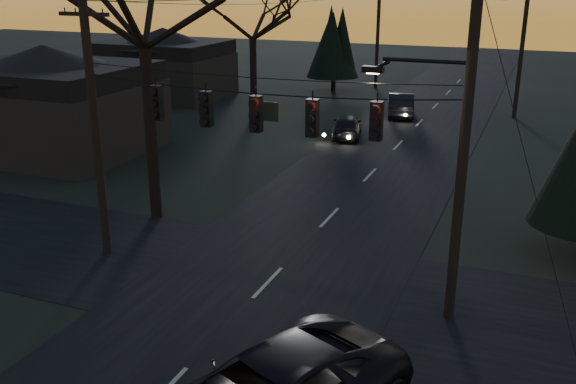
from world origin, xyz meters
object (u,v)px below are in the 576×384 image
at_px(utility_pole_far_r, 514,118).
at_px(utility_pole_far_l, 375,88).
at_px(utility_pole_right, 448,317).
at_px(sedan_oncoming_b, 401,105).
at_px(sedan_oncoming_a, 347,126).
at_px(utility_pole_left, 108,253).

distance_m(utility_pole_far_r, utility_pole_far_l, 14.01).
distance_m(utility_pole_right, sedan_oncoming_b, 26.68).
bearing_deg(sedan_oncoming_a, sedan_oncoming_b, -116.11).
xyz_separation_m(utility_pole_far_r, sedan_oncoming_a, (-8.70, -9.32, 0.67)).
xyz_separation_m(utility_pole_far_r, sedan_oncoming_b, (-7.12, -2.30, 0.77)).
distance_m(utility_pole_left, utility_pole_far_r, 30.27).
relative_size(utility_pole_left, sedan_oncoming_b, 1.82).
distance_m(utility_pole_left, sedan_oncoming_a, 18.90).
height_order(utility_pole_far_l, sedan_oncoming_b, utility_pole_far_l).
bearing_deg(utility_pole_far_r, utility_pole_right, -90.00).
xyz_separation_m(utility_pole_left, sedan_oncoming_a, (2.80, 18.68, 0.67)).
distance_m(utility_pole_left, utility_pole_far_l, 36.00).
bearing_deg(utility_pole_far_r, sedan_oncoming_b, -162.10).
height_order(utility_pole_right, utility_pole_left, utility_pole_right).
relative_size(utility_pole_far_r, sedan_oncoming_a, 2.15).
distance_m(utility_pole_right, utility_pole_left, 11.50).
xyz_separation_m(utility_pole_left, sedan_oncoming_b, (4.38, 25.70, 0.77)).
bearing_deg(sedan_oncoming_a, utility_pole_left, 68.03).
relative_size(utility_pole_left, utility_pole_far_l, 1.06).
relative_size(utility_pole_far_r, sedan_oncoming_b, 1.82).
relative_size(utility_pole_far_l, sedan_oncoming_b, 1.71).
relative_size(utility_pole_right, sedan_oncoming_b, 2.14).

